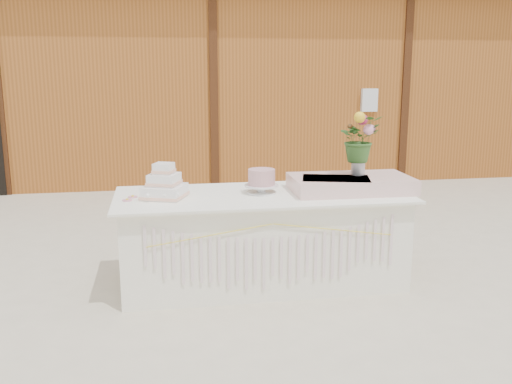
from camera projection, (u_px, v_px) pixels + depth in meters
ground at (262, 282)px, 4.85m from camera, size 80.00×80.00×0.00m
barn at (202, 74)px, 10.27m from camera, size 12.60×4.60×3.30m
cake_table at (262, 238)px, 4.76m from camera, size 2.40×1.00×0.77m
wedding_cake at (164, 186)px, 4.52m from camera, size 0.41×0.41×0.28m
pink_cake_stand at (262, 180)px, 4.68m from camera, size 0.28×0.28×0.20m
satin_runner at (351, 184)px, 4.78m from camera, size 1.00×0.59×0.13m
flower_vase at (358, 165)px, 4.82m from camera, size 0.12×0.12×0.16m
bouquet at (359, 133)px, 4.76m from camera, size 0.44×0.41×0.39m
loose_flowers at (136, 194)px, 4.62m from camera, size 0.20×0.39×0.02m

